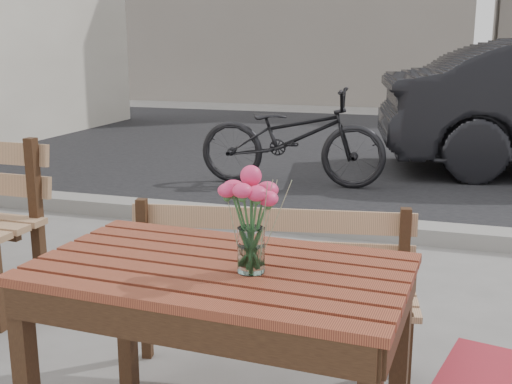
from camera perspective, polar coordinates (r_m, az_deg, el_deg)
street at (r=6.89m, az=10.44°, el=1.41°), size 30.00×8.12×0.12m
main_table at (r=2.10m, az=-3.23°, el=-9.55°), size 1.22×0.75×0.73m
main_bench at (r=2.74m, az=1.07°, el=-7.17°), size 1.28×0.57×0.77m
main_vase at (r=1.93m, az=-0.45°, el=-1.33°), size 0.18×0.18×0.33m
bicycle at (r=6.41m, az=3.20°, el=4.91°), size 1.90×0.78×0.98m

